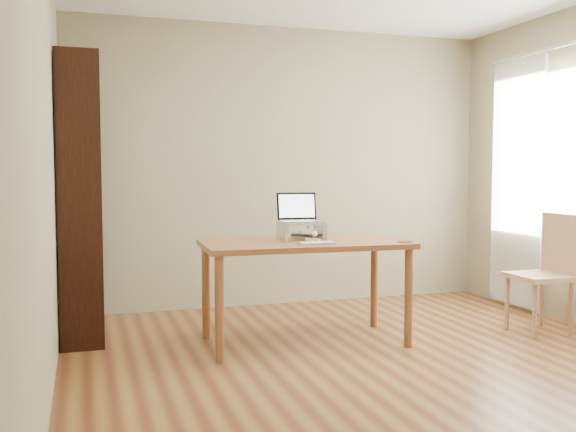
{
  "coord_description": "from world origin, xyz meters",
  "views": [
    {
      "loc": [
        -1.81,
        -3.53,
        1.26
      ],
      "look_at": [
        -0.42,
        0.83,
        0.94
      ],
      "focal_mm": 40.0,
      "sensor_mm": 36.0,
      "label": 1
    }
  ],
  "objects_px": {
    "bookshelf": "(81,199)",
    "cat": "(301,232)",
    "keyboard": "(317,243)",
    "desk": "(305,254)",
    "chair": "(547,268)",
    "laptop": "(299,215)"
  },
  "relations": [
    {
      "from": "bookshelf",
      "to": "cat",
      "type": "relative_size",
      "value": 4.47
    },
    {
      "from": "bookshelf",
      "to": "keyboard",
      "type": "height_order",
      "value": "bookshelf"
    },
    {
      "from": "bookshelf",
      "to": "keyboard",
      "type": "relative_size",
      "value": 8.27
    },
    {
      "from": "bookshelf",
      "to": "keyboard",
      "type": "distance_m",
      "value": 1.84
    },
    {
      "from": "desk",
      "to": "keyboard",
      "type": "height_order",
      "value": "keyboard"
    },
    {
      "from": "desk",
      "to": "chair",
      "type": "bearing_deg",
      "value": -5.46
    },
    {
      "from": "chair",
      "to": "bookshelf",
      "type": "bearing_deg",
      "value": 164.96
    },
    {
      "from": "desk",
      "to": "chair",
      "type": "height_order",
      "value": "chair"
    },
    {
      "from": "keyboard",
      "to": "laptop",
      "type": "bearing_deg",
      "value": 92.87
    },
    {
      "from": "keyboard",
      "to": "cat",
      "type": "xyz_separation_m",
      "value": [
        -0.0,
        0.33,
        0.05
      ]
    },
    {
      "from": "cat",
      "to": "desk",
      "type": "bearing_deg",
      "value": -103.76
    },
    {
      "from": "laptop",
      "to": "keyboard",
      "type": "bearing_deg",
      "value": -85.91
    },
    {
      "from": "desk",
      "to": "keyboard",
      "type": "distance_m",
      "value": 0.24
    },
    {
      "from": "bookshelf",
      "to": "desk",
      "type": "relative_size",
      "value": 1.39
    },
    {
      "from": "bookshelf",
      "to": "desk",
      "type": "distance_m",
      "value": 1.75
    },
    {
      "from": "keyboard",
      "to": "bookshelf",
      "type": "bearing_deg",
      "value": 150.52
    },
    {
      "from": "cat",
      "to": "keyboard",
      "type": "bearing_deg",
      "value": -98.52
    },
    {
      "from": "bookshelf",
      "to": "laptop",
      "type": "relative_size",
      "value": 6.71
    },
    {
      "from": "cat",
      "to": "laptop",
      "type": "bearing_deg",
      "value": 103.68
    },
    {
      "from": "laptop",
      "to": "bookshelf",
      "type": "bearing_deg",
      "value": 162.17
    },
    {
      "from": "bookshelf",
      "to": "desk",
      "type": "bearing_deg",
      "value": -24.31
    },
    {
      "from": "bookshelf",
      "to": "chair",
      "type": "distance_m",
      "value": 3.64
    }
  ]
}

